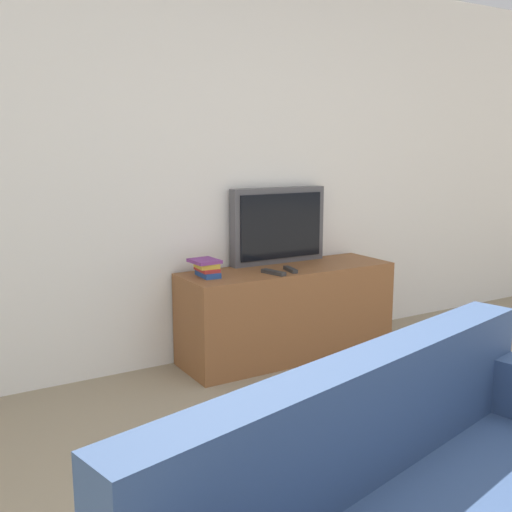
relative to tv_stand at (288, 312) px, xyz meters
name	(u,v)px	position (x,y,z in m)	size (l,w,h in m)	color
wall_back	(230,167)	(-0.29, 0.29, 0.99)	(9.00, 0.06, 2.60)	white
tv_stand	(288,312)	(0.00, 0.00, 0.00)	(1.51, 0.48, 0.62)	brown
television	(278,225)	(0.05, 0.19, 0.58)	(0.73, 0.09, 0.53)	#4C4C51
book_stack	(207,267)	(-0.60, 0.04, 0.37)	(0.17, 0.22, 0.11)	#23478E
remote_on_stand	(290,270)	(-0.05, -0.11, 0.32)	(0.07, 0.17, 0.02)	#2D2D2D
remote_secondary	(273,272)	(-0.20, -0.12, 0.32)	(0.09, 0.19, 0.02)	#2D2D2D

